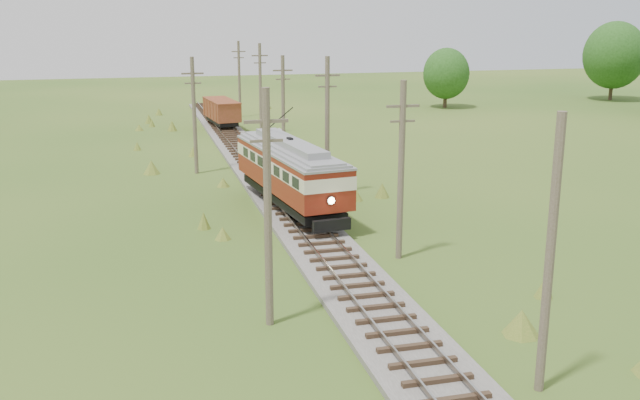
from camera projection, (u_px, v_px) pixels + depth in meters
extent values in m
cube|color=#605B54|center=(271.00, 186.00, 48.86)|extent=(3.60, 96.00, 0.25)
cube|color=#726659|center=(260.00, 181.00, 48.60)|extent=(0.08, 96.00, 0.17)
cube|color=#726659|center=(281.00, 180.00, 48.95)|extent=(0.08, 96.00, 0.17)
cube|color=#2D2116|center=(271.00, 183.00, 48.81)|extent=(2.40, 96.00, 0.16)
cube|color=black|center=(290.00, 195.00, 42.62)|extent=(3.91, 11.67, 0.47)
cube|color=maroon|center=(290.00, 178.00, 42.36)|extent=(4.47, 12.71, 1.14)
cube|color=beige|center=(290.00, 163.00, 42.13)|extent=(4.51, 12.78, 0.73)
cube|color=black|center=(290.00, 163.00, 42.13)|extent=(4.46, 12.23, 0.57)
cube|color=maroon|center=(290.00, 154.00, 42.00)|extent=(4.47, 12.71, 0.31)
cube|color=gray|center=(290.00, 149.00, 41.92)|extent=(4.54, 12.84, 0.39)
cube|color=gray|center=(290.00, 143.00, 41.83)|extent=(2.49, 9.42, 0.41)
sphere|color=#FFF2BF|center=(331.00, 201.00, 36.66)|extent=(0.37, 0.37, 0.37)
cylinder|color=black|center=(279.00, 119.00, 43.21)|extent=(0.68, 4.80, 2.00)
cylinder|color=black|center=(306.00, 217.00, 38.13)|extent=(0.23, 0.84, 0.83)
cylinder|color=black|center=(333.00, 215.00, 38.69)|extent=(0.23, 0.84, 0.83)
cylinder|color=black|center=(255.00, 181.00, 46.58)|extent=(0.23, 0.84, 0.83)
cylinder|color=black|center=(278.00, 179.00, 47.15)|extent=(0.23, 0.84, 0.83)
cube|color=black|center=(222.00, 120.00, 74.21)|extent=(2.61, 6.78, 0.46)
cube|color=brown|center=(222.00, 109.00, 73.92)|extent=(3.16, 7.56, 1.84)
cube|color=brown|center=(221.00, 100.00, 73.68)|extent=(3.22, 7.71, 0.11)
cylinder|color=black|center=(220.00, 123.00, 71.97)|extent=(0.19, 0.74, 0.73)
cylinder|color=black|center=(233.00, 123.00, 72.44)|extent=(0.19, 0.74, 0.73)
cylinder|color=black|center=(211.00, 118.00, 75.96)|extent=(0.19, 0.74, 0.73)
cylinder|color=black|center=(224.00, 117.00, 76.43)|extent=(0.19, 0.74, 0.73)
cone|color=gray|center=(279.00, 135.00, 66.34)|extent=(3.66, 3.66, 1.37)
cone|color=gray|center=(292.00, 140.00, 65.56)|extent=(2.06, 2.06, 0.80)
cylinder|color=brown|center=(550.00, 258.00, 21.37)|extent=(0.30, 0.30, 8.80)
cylinder|color=brown|center=(401.00, 172.00, 33.63)|extent=(0.30, 0.30, 8.60)
cube|color=brown|center=(403.00, 106.00, 32.85)|extent=(1.60, 0.12, 0.12)
cube|color=brown|center=(403.00, 121.00, 33.03)|extent=(1.20, 0.10, 0.10)
cylinder|color=brown|center=(327.00, 127.00, 45.74)|extent=(0.30, 0.30, 9.00)
cube|color=brown|center=(327.00, 75.00, 44.91)|extent=(1.60, 0.12, 0.12)
cube|color=brown|center=(327.00, 87.00, 45.08)|extent=(1.20, 0.10, 0.10)
cylinder|color=brown|center=(283.00, 108.00, 57.94)|extent=(0.30, 0.30, 8.40)
cube|color=brown|center=(283.00, 70.00, 57.19)|extent=(1.60, 0.12, 0.12)
cube|color=brown|center=(283.00, 79.00, 57.37)|extent=(1.20, 0.10, 0.10)
cylinder|color=brown|center=(260.00, 89.00, 70.16)|extent=(0.30, 0.30, 8.90)
cube|color=brown|center=(260.00, 56.00, 69.35)|extent=(1.60, 0.12, 0.12)
cube|color=brown|center=(260.00, 63.00, 69.52)|extent=(1.20, 0.10, 0.10)
cylinder|color=brown|center=(239.00, 79.00, 82.32)|extent=(0.30, 0.30, 8.70)
cube|color=brown|center=(239.00, 52.00, 81.53)|extent=(1.60, 0.12, 0.12)
cube|color=brown|center=(239.00, 58.00, 81.71)|extent=(1.20, 0.10, 0.10)
cylinder|color=brown|center=(268.00, 211.00, 26.13)|extent=(0.30, 0.30, 9.00)
cube|color=brown|center=(266.00, 121.00, 25.30)|extent=(1.60, 0.12, 0.12)
cube|color=brown|center=(266.00, 141.00, 25.48)|extent=(1.20, 0.10, 0.10)
cylinder|color=brown|center=(194.00, 116.00, 52.34)|extent=(0.30, 0.30, 8.60)
cube|color=brown|center=(192.00, 73.00, 51.57)|extent=(1.60, 0.12, 0.12)
cube|color=brown|center=(193.00, 83.00, 51.74)|extent=(1.20, 0.10, 0.10)
cylinder|color=#38281C|center=(611.00, 87.00, 99.56)|extent=(0.50, 0.50, 3.60)
ellipsoid|color=#1E4615|center=(614.00, 55.00, 98.46)|extent=(8.40, 8.40, 9.24)
cylinder|color=#38281C|center=(445.00, 98.00, 91.49)|extent=(0.50, 0.50, 2.52)
ellipsoid|color=#1E4615|center=(446.00, 74.00, 90.72)|extent=(5.88, 5.88, 6.47)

